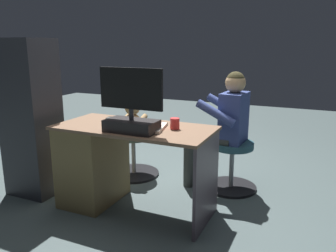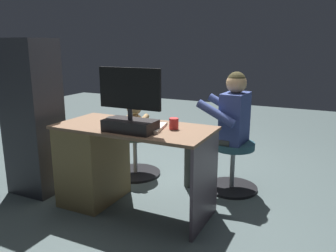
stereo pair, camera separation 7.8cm
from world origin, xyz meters
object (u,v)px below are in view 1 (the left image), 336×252
teddy_bear (133,117)px  monitor (131,113)px  computer_mouse (110,119)px  office_chair_teddy (134,151)px  tv_remote (110,122)px  visitor_chair (232,162)px  keyboard (141,123)px  person (223,121)px  cup (175,124)px  desk (102,161)px

teddy_bear → monitor: bearing=119.4°
computer_mouse → office_chair_teddy: size_ratio=0.18×
tv_remote → teddy_bear: teddy_bear is taller
visitor_chair → teddy_bear: bearing=3.6°
keyboard → monitor: bearing=102.3°
monitor → person: 1.02m
tv_remote → office_chair_teddy: (0.16, -0.64, -0.47)m
cup → person: size_ratio=0.08×
keyboard → visitor_chair: size_ratio=0.86×
person → office_chair_teddy: bearing=4.2°
monitor → tv_remote: 0.38m
monitor → cup: bearing=-141.9°
monitor → computer_mouse: 0.45m
monitor → office_chair_teddy: size_ratio=0.97×
desk → tv_remote: (-0.09, -0.03, 0.35)m
cup → person: person is taller
person → cup: bearing=73.5°
monitor → tv_remote: size_ratio=3.42×
monitor → person: size_ratio=0.46×
person → computer_mouse: bearing=38.0°
monitor → person: monitor is taller
teddy_bear → keyboard: bearing=125.3°
office_chair_teddy → visitor_chair: bearing=-175.8°
keyboard → office_chair_teddy: size_ratio=0.79×
desk → office_chair_teddy: (0.07, -0.67, -0.12)m
monitor → visitor_chair: (-0.56, -0.90, -0.60)m
monitor → visitor_chair: size_ratio=1.04×
teddy_bear → person: 0.94m
desk → computer_mouse: (-0.04, -0.09, 0.35)m
desk → office_chair_teddy: size_ratio=2.40×
computer_mouse → person: (-0.83, -0.64, -0.07)m
computer_mouse → cup: cup is taller
tv_remote → visitor_chair: (-0.87, -0.72, -0.46)m
computer_mouse → teddy_bear: bearing=-79.5°
teddy_bear → computer_mouse: bearing=100.5°
keyboard → computer_mouse: computer_mouse is taller
desk → keyboard: size_ratio=3.04×
desk → tv_remote: 0.36m
desk → visitor_chair: desk is taller
computer_mouse → keyboard: bearing=179.8°
computer_mouse → monitor: bearing=145.9°
keyboard → teddy_bear: 0.73m
desk → teddy_bear: teddy_bear is taller
monitor → cup: (-0.26, -0.21, -0.10)m
monitor → tv_remote: bearing=-29.7°
monitor → cup: 0.35m
computer_mouse → office_chair_teddy: (0.11, -0.58, -0.48)m
tv_remote → teddy_bear: 0.68m
computer_mouse → teddy_bear: size_ratio=0.27×
cup → monitor: bearing=38.1°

